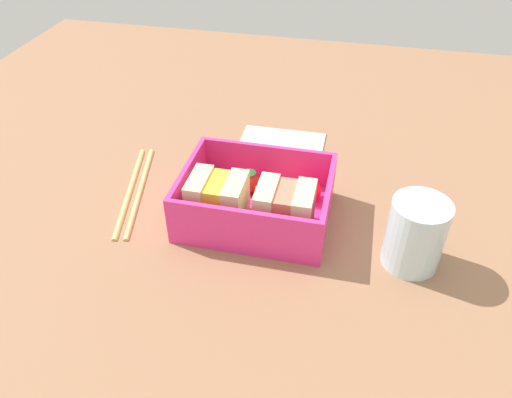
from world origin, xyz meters
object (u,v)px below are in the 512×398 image
object	(u,v)px
carrot_stick_far_left	(275,190)
drinking_glass	(415,234)
strawberry_far_left	(249,181)
chopstick_pair	(135,189)
strawberry_left	(310,190)
folded_napkin	(278,144)
sandwich_center_left	(218,199)
carrot_stick_left	(215,184)
sandwich_left	(285,209)

from	to	relation	value
carrot_stick_far_left	drinking_glass	world-z (taller)	drinking_glass
strawberry_far_left	chopstick_pair	world-z (taller)	strawberry_far_left
carrot_stick_far_left	chopstick_pair	size ratio (longest dim) A/B	0.26
carrot_stick_far_left	strawberry_left	bearing A→B (deg)	-178.54
carrot_stick_far_left	folded_napkin	bearing A→B (deg)	-80.93
strawberry_left	strawberry_far_left	xyz separation A→B (cm)	(7.65, -0.06, 0.03)
strawberry_left	drinking_glass	distance (cm)	14.01
carrot_stick_far_left	drinking_glass	distance (cm)	17.93
carrot_stick_far_left	drinking_glass	bearing A→B (deg)	157.32
sandwich_center_left	chopstick_pair	size ratio (longest dim) A/B	0.34
carrot_stick_left	chopstick_pair	size ratio (longest dim) A/B	0.20
sandwich_left	carrot_stick_left	bearing A→B (deg)	-28.42
sandwich_center_left	carrot_stick_left	bearing A→B (deg)	-69.22
sandwich_center_left	carrot_stick_left	world-z (taller)	sandwich_center_left
strawberry_left	folded_napkin	distance (cm)	15.06
sandwich_center_left	carrot_stick_far_left	xyz separation A→B (cm)	(-5.58, -5.85, -2.02)
carrot_stick_far_left	chopstick_pair	xyz separation A→B (cm)	(18.19, 1.76, -1.65)
carrot_stick_far_left	folded_napkin	size ratio (longest dim) A/B	0.40
strawberry_far_left	carrot_stick_left	xyz separation A→B (cm)	(4.32, 0.70, -0.76)
sandwich_left	carrot_stick_left	xyz separation A→B (cm)	(9.83, -5.32, -2.06)
strawberry_left	strawberry_far_left	bearing A→B (deg)	-0.45
chopstick_pair	drinking_glass	distance (cm)	35.19
sandwich_center_left	drinking_glass	distance (cm)	22.04
sandwich_center_left	strawberry_far_left	xyz separation A→B (cm)	(-2.30, -6.02, -1.30)
sandwich_left	folded_napkin	bearing A→B (deg)	-77.22
chopstick_pair	strawberry_left	bearing A→B (deg)	-175.27
sandwich_center_left	carrot_stick_left	size ratio (longest dim) A/B	1.68
strawberry_far_left	folded_napkin	bearing A→B (deg)	-94.89
sandwich_left	sandwich_center_left	distance (cm)	7.82
carrot_stick_far_left	carrot_stick_left	world-z (taller)	same
strawberry_left	chopstick_pair	xyz separation A→B (cm)	(22.56, 1.87, -2.34)
sandwich_left	strawberry_left	xyz separation A→B (cm)	(-2.13, -5.96, -1.33)
carrot_stick_far_left	carrot_stick_left	distance (cm)	7.62
folded_napkin	drinking_glass	bearing A→B (deg)	132.44
carrot_stick_far_left	strawberry_far_left	world-z (taller)	strawberry_far_left
strawberry_far_left	carrot_stick_left	distance (cm)	4.44
sandwich_center_left	folded_napkin	xyz separation A→B (cm)	(-3.43, -19.31, -3.82)
drinking_glass	folded_napkin	distance (cm)	27.81
carrot_stick_left	chopstick_pair	bearing A→B (deg)	6.60
sandwich_left	sandwich_center_left	size ratio (longest dim) A/B	1.00
sandwich_center_left	drinking_glass	world-z (taller)	drinking_glass
sandwich_left	strawberry_left	bearing A→B (deg)	-109.69
sandwich_left	strawberry_far_left	bearing A→B (deg)	-47.51
sandwich_center_left	drinking_glass	size ratio (longest dim) A/B	0.79
drinking_glass	carrot_stick_far_left	bearing A→B (deg)	-22.68
carrot_stick_left	folded_napkin	size ratio (longest dim) A/B	0.31
strawberry_far_left	drinking_glass	world-z (taller)	drinking_glass
strawberry_far_left	folded_napkin	world-z (taller)	strawberry_far_left
carrot_stick_far_left	strawberry_far_left	distance (cm)	3.37
strawberry_left	carrot_stick_left	distance (cm)	12.01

